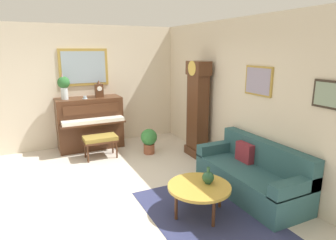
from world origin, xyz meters
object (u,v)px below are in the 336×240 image
object	(u,v)px
flower_vase	(64,85)
grandfather_clock	(197,112)
mantel_clock	(99,90)
piano	(90,123)
piano_bench	(100,139)
couch	(252,175)
coffee_table	(199,187)
potted_plant	(149,139)
teacup	(85,98)
green_jug	(208,177)

from	to	relation	value
flower_vase	grandfather_clock	bearing A→B (deg)	59.02
mantel_clock	grandfather_clock	bearing A→B (deg)	49.23
piano	grandfather_clock	distance (m)	2.50
grandfather_clock	flower_vase	distance (m)	2.94
piano_bench	couch	bearing A→B (deg)	34.76
grandfather_clock	coffee_table	size ratio (longest dim) A/B	2.31
piano_bench	flower_vase	bearing A→B (deg)	-143.64
mantel_clock	potted_plant	distance (m)	1.63
potted_plant	piano	bearing A→B (deg)	-131.76
teacup	couch	bearing A→B (deg)	30.87
piano	grandfather_clock	world-z (taller)	grandfather_clock
green_jug	piano	bearing A→B (deg)	-165.01
flower_vase	potted_plant	size ratio (longest dim) A/B	1.04
piano_bench	flower_vase	world-z (taller)	flower_vase
couch	green_jug	xyz separation A→B (m)	(0.13, -0.93, 0.20)
piano	coffee_table	xyz separation A→B (m)	(3.50, 0.79, -0.21)
flower_vase	green_jug	xyz separation A→B (m)	(3.49, 1.44, -0.99)
coffee_table	grandfather_clock	bearing A→B (deg)	149.40
coffee_table	mantel_clock	world-z (taller)	mantel_clock
grandfather_clock	mantel_clock	bearing A→B (deg)	-130.77
piano_bench	teacup	size ratio (longest dim) A/B	6.03
green_jug	potted_plant	xyz separation A→B (m)	(-2.53, 0.14, -0.19)
piano_bench	grandfather_clock	distance (m)	2.14
piano_bench	green_jug	world-z (taller)	green_jug
grandfather_clock	couch	world-z (taller)	grandfather_clock
grandfather_clock	coffee_table	world-z (taller)	grandfather_clock
flower_vase	green_jug	size ratio (longest dim) A/B	2.42
piano_bench	mantel_clock	distance (m)	1.23
piano_bench	potted_plant	distance (m)	1.05
piano	potted_plant	bearing A→B (deg)	48.24
teacup	piano	bearing A→B (deg)	136.04
piano	green_jug	size ratio (longest dim) A/B	6.00
couch	potted_plant	world-z (taller)	couch
flower_vase	piano_bench	bearing A→B (deg)	36.36
piano	couch	xyz separation A→B (m)	(3.36, 1.86, -0.29)
piano_bench	green_jug	xyz separation A→B (m)	(2.74, 0.88, 0.10)
piano_bench	couch	size ratio (longest dim) A/B	0.37
grandfather_clock	teacup	distance (m)	2.50
green_jug	coffee_table	bearing A→B (deg)	-86.33
green_jug	potted_plant	distance (m)	2.54
couch	flower_vase	size ratio (longest dim) A/B	3.28
flower_vase	potted_plant	world-z (taller)	flower_vase
potted_plant	teacup	bearing A→B (deg)	-126.53
coffee_table	piano_bench	bearing A→B (deg)	-165.00
coffee_table	potted_plant	xyz separation A→B (m)	(-2.54, 0.29, -0.07)
piano_bench	couch	world-z (taller)	couch
potted_plant	coffee_table	bearing A→B (deg)	-6.42
coffee_table	mantel_clock	distance (m)	3.67
grandfather_clock	mantel_clock	size ratio (longest dim) A/B	5.34
piano	potted_plant	distance (m)	1.46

